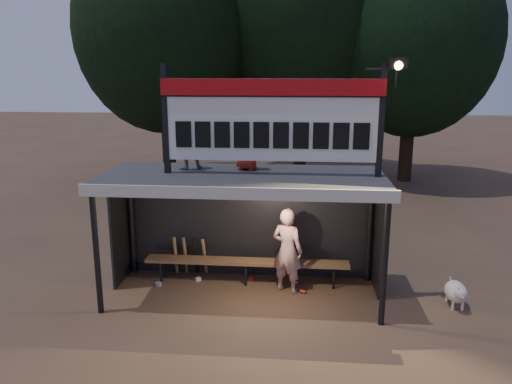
# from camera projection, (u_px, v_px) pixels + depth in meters

# --- Properties ---
(ground) EXTENTS (80.00, 80.00, 0.00)m
(ground) POSITION_uv_depth(u_px,v_px,m) (244.00, 295.00, 9.36)
(ground) COLOR brown
(ground) RESTS_ON ground
(player) EXTENTS (0.71, 0.60, 1.64)m
(player) POSITION_uv_depth(u_px,v_px,m) (287.00, 251.00, 9.33)
(player) COLOR white
(player) RESTS_ON ground
(child_a) EXTENTS (0.66, 0.60, 1.09)m
(child_a) POSITION_uv_depth(u_px,v_px,m) (187.00, 140.00, 9.14)
(child_a) COLOR slate
(child_a) RESTS_ON dugout_shelter
(child_b) EXTENTS (0.61, 0.51, 1.08)m
(child_b) POSITION_uv_depth(u_px,v_px,m) (247.00, 141.00, 9.07)
(child_b) COLOR #A62A19
(child_b) RESTS_ON dugout_shelter
(dugout_shelter) EXTENTS (5.10, 2.08, 2.32)m
(dugout_shelter) POSITION_uv_depth(u_px,v_px,m) (244.00, 197.00, 9.16)
(dugout_shelter) COLOR #373739
(dugout_shelter) RESTS_ON ground
(scoreboard_assembly) EXTENTS (4.10, 0.27, 1.99)m
(scoreboard_assembly) POSITION_uv_depth(u_px,v_px,m) (275.00, 117.00, 8.52)
(scoreboard_assembly) COLOR black
(scoreboard_assembly) RESTS_ON dugout_shelter
(bench) EXTENTS (4.00, 0.35, 0.48)m
(bench) POSITION_uv_depth(u_px,v_px,m) (247.00, 262.00, 9.79)
(bench) COLOR olive
(bench) RESTS_ON ground
(tree_left) EXTENTS (6.46, 6.46, 9.27)m
(tree_left) POSITION_uv_depth(u_px,v_px,m) (164.00, 30.00, 18.07)
(tree_left) COLOR #321E16
(tree_left) RESTS_ON ground
(tree_mid) EXTENTS (7.22, 7.22, 10.36)m
(tree_mid) POSITION_uv_depth(u_px,v_px,m) (303.00, 14.00, 18.94)
(tree_mid) COLOR black
(tree_mid) RESTS_ON ground
(tree_right) EXTENTS (6.08, 6.08, 8.72)m
(tree_right) POSITION_uv_depth(u_px,v_px,m) (414.00, 39.00, 17.86)
(tree_right) COLOR black
(tree_right) RESTS_ON ground
(dog) EXTENTS (0.36, 0.81, 0.49)m
(dog) POSITION_uv_depth(u_px,v_px,m) (456.00, 292.00, 8.84)
(dog) COLOR white
(dog) RESTS_ON ground
(bats) EXTENTS (0.68, 0.35, 0.84)m
(bats) POSITION_uv_depth(u_px,v_px,m) (190.00, 256.00, 10.15)
(bats) COLOR #9C7949
(bats) RESTS_ON ground
(litter) EXTENTS (2.95, 0.60, 0.08)m
(litter) POSITION_uv_depth(u_px,v_px,m) (239.00, 283.00, 9.80)
(litter) COLOR #B02F1E
(litter) RESTS_ON ground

